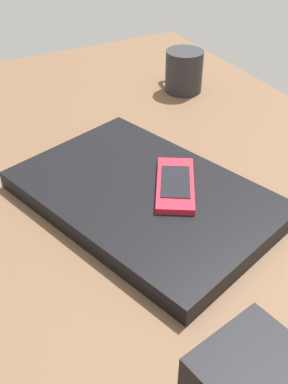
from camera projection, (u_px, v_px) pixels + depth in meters
The scene contains 4 objects.
desk_surface at pixel (147, 203), 65.67cm from camera, with size 120.00×80.00×3.00cm, color brown.
laptop_closed at pixel (144, 196), 62.44cm from camera, with size 34.67×23.20×2.59cm, color black.
cell_phone_on_laptop at pixel (175, 184), 61.62cm from camera, with size 12.65×10.38×1.03cm.
coffee_mug at pixel (183, 71), 90.16cm from camera, with size 10.38×7.31×8.12cm.
Camera 1 is at (-45.05, 24.68, 42.45)cm, focal length 42.86 mm.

